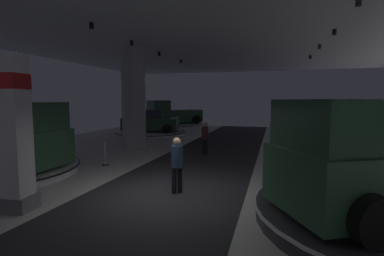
% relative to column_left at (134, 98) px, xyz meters
% --- Properties ---
extents(ground, '(24.00, 44.00, 0.06)m').
position_rel_column_left_xyz_m(ground, '(4.67, -7.21, -2.77)').
color(ground, silver).
extents(column_left, '(1.31, 1.31, 5.50)m').
position_rel_column_left_xyz_m(column_left, '(0.00, 0.00, 0.00)').
color(column_left, '#ADADB2').
rests_on(column_left, ground).
extents(brand_sign_pylon, '(1.34, 0.80, 3.66)m').
position_rel_column_left_xyz_m(brand_sign_pylon, '(1.44, -9.31, -0.85)').
color(brand_sign_pylon, slate).
rests_on(brand_sign_pylon, ground).
extents(display_platform_far_right, '(4.77, 4.77, 0.34)m').
position_rel_column_left_xyz_m(display_platform_far_right, '(11.76, 5.74, -2.56)').
color(display_platform_far_right, '#333338').
rests_on(display_platform_far_right, ground).
extents(display_car_far_right, '(3.71, 4.53, 1.71)m').
position_rel_column_left_xyz_m(display_car_far_right, '(11.78, 5.72, -1.64)').
color(display_car_far_right, silver).
rests_on(display_car_far_right, display_platform_far_right).
extents(display_platform_far_left, '(5.32, 5.32, 0.23)m').
position_rel_column_left_xyz_m(display_platform_far_left, '(-1.57, 5.76, -2.62)').
color(display_platform_far_left, silver).
rests_on(display_platform_far_left, ground).
extents(display_car_far_left, '(4.47, 2.86, 1.71)m').
position_rel_column_left_xyz_m(display_car_far_left, '(-1.60, 5.75, -1.76)').
color(display_car_far_left, '#2D5638').
rests_on(display_car_far_left, display_platform_far_left).
extents(display_platform_deep_left, '(5.97, 5.97, 0.34)m').
position_rel_column_left_xyz_m(display_platform_deep_left, '(-1.91, 12.23, -2.56)').
color(display_platform_deep_left, silver).
rests_on(display_platform_deep_left, ground).
extents(pickup_truck_deep_left, '(5.18, 5.28, 2.30)m').
position_rel_column_left_xyz_m(pickup_truck_deep_left, '(-2.14, 12.00, -1.47)').
color(pickup_truck_deep_left, '#2D5638').
rests_on(pickup_truck_deep_left, display_platform_deep_left).
extents(visitor_walking_near, '(0.32, 0.32, 1.59)m').
position_rel_column_left_xyz_m(visitor_walking_near, '(4.38, -1.18, -1.84)').
color(visitor_walking_near, black).
rests_on(visitor_walking_near, ground).
extents(visitor_walking_far, '(0.32, 0.32, 1.59)m').
position_rel_column_left_xyz_m(visitor_walking_far, '(4.97, -7.04, -1.84)').
color(visitor_walking_far, black).
rests_on(visitor_walking_far, ground).
extents(stanchion_a, '(0.28, 0.28, 1.01)m').
position_rel_column_left_xyz_m(stanchion_a, '(1.01, -4.51, -2.38)').
color(stanchion_a, '#333338').
rests_on(stanchion_a, ground).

